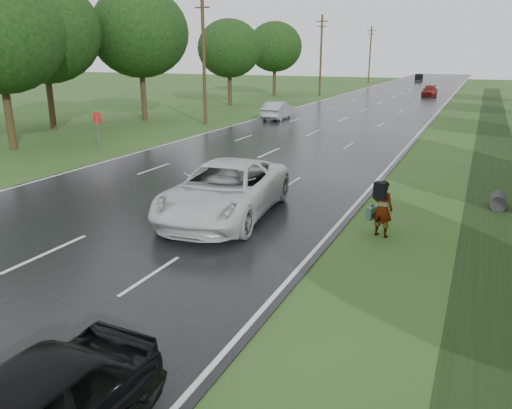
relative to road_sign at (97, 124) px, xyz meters
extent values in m
plane|color=#2A4C1B|center=(8.50, -12.00, -1.64)|extent=(220.00, 220.00, 0.00)
cube|color=black|center=(8.50, 33.00, -1.62)|extent=(14.00, 180.00, 0.04)
cube|color=silver|center=(15.25, 33.00, -1.60)|extent=(0.12, 180.00, 0.01)
cube|color=silver|center=(1.75, 33.00, -1.60)|extent=(0.12, 180.00, 0.01)
cube|color=silver|center=(8.50, 33.00, -1.60)|extent=(0.12, 180.00, 0.01)
cube|color=black|center=(20.00, 8.00, -1.64)|extent=(2.20, 120.00, 0.01)
cylinder|color=#2D2D2D|center=(20.00, -2.00, -1.39)|extent=(0.56, 1.00, 0.56)
cylinder|color=slate|center=(0.00, 0.00, -0.54)|extent=(0.06, 0.06, 2.20)
cube|color=red|center=(0.00, 0.00, 0.36)|extent=(0.50, 0.04, 0.60)
cylinder|color=#3A2C17|center=(-0.70, 13.00, 3.36)|extent=(0.26, 0.26, 10.00)
cube|color=#3A2C17|center=(-0.70, 13.00, 6.96)|extent=(1.20, 0.10, 0.10)
cylinder|color=#3A2C17|center=(-0.70, 43.00, 3.36)|extent=(0.26, 0.26, 10.00)
cube|color=#3A2C17|center=(-0.70, 43.00, 7.56)|extent=(1.60, 0.12, 0.12)
cube|color=#3A2C17|center=(-0.70, 43.00, 6.96)|extent=(1.20, 0.10, 0.10)
cylinder|color=#3A2C17|center=(-0.70, 73.00, 3.36)|extent=(0.26, 0.26, 10.00)
cube|color=#3A2C17|center=(-0.70, 73.00, 7.56)|extent=(1.60, 0.12, 0.12)
cube|color=#3A2C17|center=(-0.70, 73.00, 6.96)|extent=(1.20, 0.10, 0.10)
cylinder|color=#3A2C17|center=(-5.50, -1.00, 0.20)|extent=(0.44, 0.44, 3.68)
cylinder|color=#3A2C17|center=(-6.50, 13.00, 0.36)|extent=(0.44, 0.44, 4.00)
ellipsoid|color=black|center=(-6.50, 13.00, 5.28)|extent=(7.80, 7.80, 7.02)
cylinder|color=#3A2C17|center=(-5.70, 27.00, 0.04)|extent=(0.44, 0.44, 3.36)
ellipsoid|color=black|center=(-5.70, 27.00, 4.19)|extent=(6.60, 6.60, 5.94)
cylinder|color=#3A2C17|center=(-9.50, 6.00, 0.28)|extent=(0.44, 0.44, 3.84)
ellipsoid|color=black|center=(-9.50, 6.00, 5.20)|extent=(8.00, 8.00, 7.20)
cylinder|color=#3A2C17|center=(-6.30, 41.00, 0.12)|extent=(0.44, 0.44, 3.52)
ellipsoid|color=black|center=(-6.30, 41.00, 4.50)|extent=(7.00, 7.00, 6.30)
imported|color=#A5998C|center=(16.70, -6.68, -0.76)|extent=(0.74, 0.59, 1.76)
cube|color=black|center=(16.63, -6.93, -0.14)|extent=(0.40, 0.30, 0.49)
cube|color=#3D5950|center=(16.37, -6.48, -1.00)|extent=(0.30, 0.52, 0.40)
cube|color=black|center=(16.37, -6.48, -0.76)|extent=(0.09, 0.17, 0.04)
imported|color=silver|center=(11.50, -7.00, -0.69)|extent=(3.71, 6.85, 1.83)
imported|color=#9CA0A4|center=(3.40, 17.97, -0.87)|extent=(1.84, 4.54, 1.47)
imported|color=#66100B|center=(12.59, 47.54, -0.94)|extent=(2.12, 4.69, 1.33)
imported|color=black|center=(6.87, 84.31, -0.89)|extent=(2.00, 4.49, 1.43)
camera|label=1|loc=(19.10, -21.34, 3.73)|focal=35.00mm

